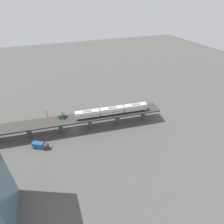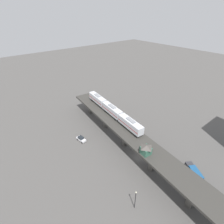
# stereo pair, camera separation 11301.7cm
# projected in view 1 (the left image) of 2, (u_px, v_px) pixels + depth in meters

# --- Properties ---
(ground_plane) EXTENTS (400.00, 400.00, 0.00)m
(ground_plane) POSITION_uv_depth(u_px,v_px,m) (74.00, 130.00, 91.55)
(ground_plane) COLOR #514F4C
(elevated_viaduct) EXTENTS (18.06, 92.37, 7.45)m
(elevated_viaduct) POSITION_uv_depth(u_px,v_px,m) (73.00, 120.00, 87.96)
(elevated_viaduct) COLOR #393733
(elevated_viaduct) RESTS_ON ground
(subway_train) EXTENTS (6.72, 37.29, 4.45)m
(subway_train) POSITION_uv_depth(u_px,v_px,m) (112.00, 110.00, 88.88)
(subway_train) COLOR silver
(subway_train) RESTS_ON elevated_viaduct
(signal_hut) EXTENTS (3.54, 3.54, 3.40)m
(signal_hut) POSITION_uv_depth(u_px,v_px,m) (61.00, 114.00, 87.18)
(signal_hut) COLOR #33604C
(signal_hut) RESTS_ON elevated_viaduct
(street_car_silver) EXTENTS (2.64, 4.67, 1.89)m
(street_car_silver) POSITION_uv_depth(u_px,v_px,m) (19.00, 126.00, 92.76)
(street_car_silver) COLOR #B7BABF
(street_car_silver) RESTS_ON ground
(street_car_white) EXTENTS (2.42, 4.61, 1.89)m
(street_car_white) POSITION_uv_depth(u_px,v_px,m) (106.00, 109.00, 106.11)
(street_car_white) COLOR silver
(street_car_white) RESTS_ON ground
(delivery_truck) EXTENTS (5.60, 7.34, 3.20)m
(delivery_truck) POSITION_uv_depth(u_px,v_px,m) (40.00, 145.00, 79.90)
(delivery_truck) COLOR #333338
(delivery_truck) RESTS_ON ground
(street_lamp) EXTENTS (0.44, 0.44, 6.94)m
(street_lamp) POSITION_uv_depth(u_px,v_px,m) (47.00, 113.00, 97.10)
(street_lamp) COLOR black
(street_lamp) RESTS_ON ground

